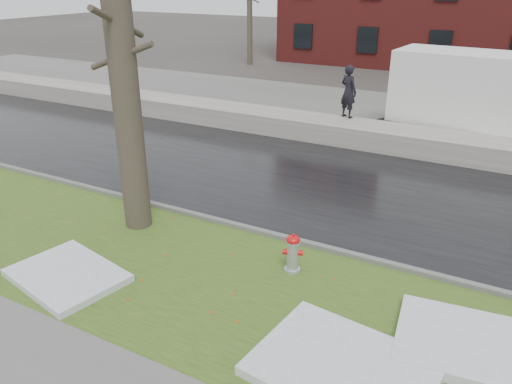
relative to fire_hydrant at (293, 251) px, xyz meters
The scene contains 15 objects.
ground 1.36m from the fire_hydrant, behind, with size 120.00×120.00×0.00m, color #47423D.
verge 1.77m from the fire_hydrant, 137.80° to the right, with size 60.00×4.50×0.04m, color #2B4918.
road 4.80m from the fire_hydrant, 105.40° to the left, with size 60.00×7.00×0.03m, color black.
parking_lot 13.17m from the fire_hydrant, 95.52° to the left, with size 60.00×9.00×0.03m, color slate.
curb 1.73m from the fire_hydrant, 139.02° to the left, with size 60.00×0.15×0.14m, color slate.
snowbank 8.89m from the fire_hydrant, 98.19° to the left, with size 60.00×1.60×0.75m, color #A8A399.
bg_tree_left 25.93m from the fire_hydrant, 120.98° to the left, with size 1.40×1.62×6.50m.
bg_tree_center 27.24m from the fire_hydrant, 105.56° to the left, with size 1.40×1.62×6.50m.
fire_hydrant is the anchor object (origin of this frame).
tree 5.36m from the fire_hydrant, behind, with size 1.60×1.89×7.70m.
box_truck 11.14m from the fire_hydrant, 75.78° to the left, with size 9.60×2.94×3.17m.
worker 9.71m from the fire_hydrant, 102.74° to the left, with size 0.69×0.45×1.90m, color black.
snow_patch_near 2.90m from the fire_hydrant, 49.87° to the right, with size 2.60×2.00×0.16m, color silver.
snow_patch_far 4.50m from the fire_hydrant, 147.98° to the right, with size 2.20×1.60×0.14m, color silver.
snow_patch_side 3.82m from the fire_hydrant, 11.24° to the right, with size 2.80×1.80×0.18m, color silver.
Camera 1 is at (4.74, -8.06, 5.56)m, focal length 35.00 mm.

